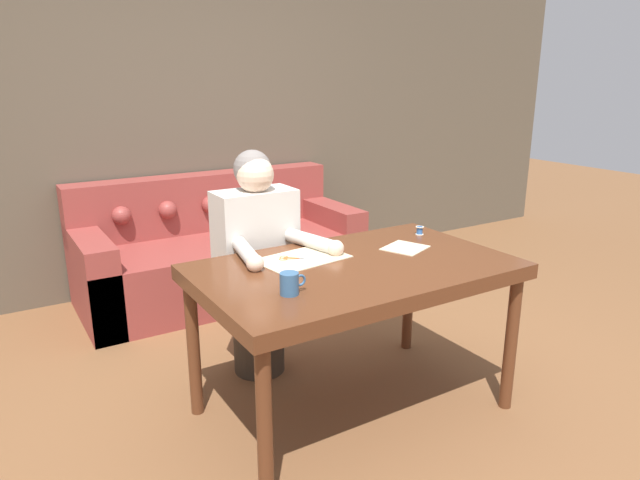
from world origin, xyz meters
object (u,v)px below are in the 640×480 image
couch (220,253)px  mug (290,284)px  dining_table (355,279)px  person (257,265)px  thread_spool (420,231)px  scissors (294,259)px

couch → mug: (-0.49, -1.98, 0.49)m
dining_table → person: size_ratio=1.17×
couch → mug: bearing=-103.8°
thread_spool → dining_table: bearing=-158.7°
couch → thread_spool: size_ratio=44.92×
mug → person: bearing=74.0°
person → mug: (-0.22, -0.76, 0.18)m
dining_table → thread_spool: size_ratio=32.05×
couch → thread_spool: (0.53, -1.59, 0.47)m
dining_table → mug: bearing=-158.9°
mug → thread_spool: 1.09m
scissors → dining_table: bearing=-46.5°
mug → dining_table: bearing=21.1°
couch → thread_spool: bearing=-71.4°
person → scissors: person is taller
couch → scissors: (-0.26, -1.60, 0.45)m
mug → thread_spool: mug is taller
dining_table → couch: bearing=88.3°
couch → person: person is taller
person → dining_table: bearing=-69.9°
person → thread_spool: person is taller
scissors → thread_spool: thread_spool is taller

